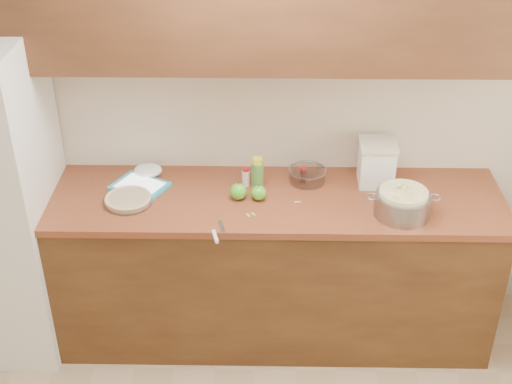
{
  "coord_description": "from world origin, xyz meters",
  "views": [
    {
      "loc": [
        0.06,
        -1.73,
        2.93
      ],
      "look_at": [
        0.0,
        1.43,
        0.98
      ],
      "focal_mm": 50.0,
      "sensor_mm": 36.0,
      "label": 1
    }
  ],
  "objects_px": {
    "pie": "(128,200)",
    "tablet": "(140,186)",
    "flour_canister": "(377,163)",
    "colander": "(402,203)"
  },
  "relations": [
    {
      "from": "pie",
      "to": "tablet",
      "type": "distance_m",
      "value": 0.16
    },
    {
      "from": "pie",
      "to": "tablet",
      "type": "xyz_separation_m",
      "value": [
        0.04,
        0.16,
        -0.01
      ]
    },
    {
      "from": "flour_canister",
      "to": "tablet",
      "type": "height_order",
      "value": "flour_canister"
    },
    {
      "from": "pie",
      "to": "flour_canister",
      "type": "xyz_separation_m",
      "value": [
        1.32,
        0.24,
        0.1
      ]
    },
    {
      "from": "pie",
      "to": "tablet",
      "type": "bearing_deg",
      "value": 77.18
    },
    {
      "from": "pie",
      "to": "flour_canister",
      "type": "relative_size",
      "value": 1.02
    },
    {
      "from": "flour_canister",
      "to": "tablet",
      "type": "distance_m",
      "value": 1.29
    },
    {
      "from": "tablet",
      "to": "pie",
      "type": "bearing_deg",
      "value": -74.61
    },
    {
      "from": "pie",
      "to": "colander",
      "type": "distance_m",
      "value": 1.42
    },
    {
      "from": "tablet",
      "to": "flour_canister",
      "type": "bearing_deg",
      "value": 31.7
    }
  ]
}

